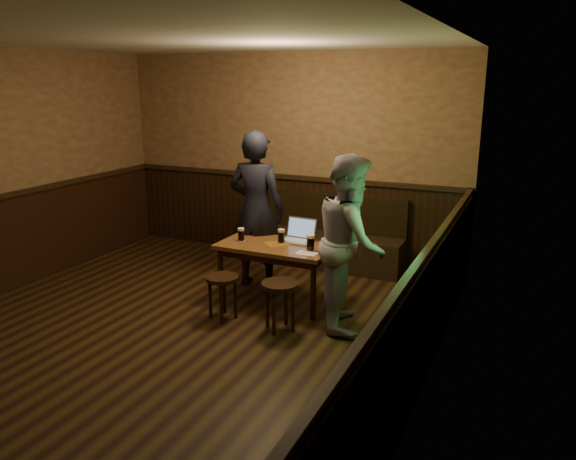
# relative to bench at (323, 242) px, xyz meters

# --- Properties ---
(room) EXTENTS (5.04, 6.04, 2.84)m
(room) POSITION_rel_bench_xyz_m (-0.62, -2.53, 0.89)
(room) COLOR black
(room) RESTS_ON ground
(bench) EXTENTS (2.20, 0.50, 0.95)m
(bench) POSITION_rel_bench_xyz_m (0.00, 0.00, 0.00)
(bench) COLOR black
(bench) RESTS_ON ground
(pub_table) EXTENTS (1.27, 0.74, 0.68)m
(pub_table) POSITION_rel_bench_xyz_m (-0.00, -1.44, 0.28)
(pub_table) COLOR brown
(pub_table) RESTS_ON ground
(stool_left) EXTENTS (0.46, 0.46, 0.47)m
(stool_left) POSITION_rel_bench_xyz_m (-0.32, -2.10, 0.06)
(stool_left) COLOR black
(stool_left) RESTS_ON ground
(stool_right) EXTENTS (0.37, 0.37, 0.50)m
(stool_right) POSITION_rel_bench_xyz_m (0.35, -2.11, 0.09)
(stool_right) COLOR black
(stool_right) RESTS_ON ground
(pint_left) EXTENTS (0.10, 0.10, 0.15)m
(pint_left) POSITION_rel_bench_xyz_m (-0.42, -1.49, 0.44)
(pint_left) COLOR #B31628
(pint_left) RESTS_ON pub_table
(pint_mid) EXTENTS (0.10, 0.10, 0.16)m
(pint_mid) POSITION_rel_bench_xyz_m (0.02, -1.38, 0.44)
(pint_mid) COLOR #B31628
(pint_mid) RESTS_ON pub_table
(pint_right) EXTENTS (0.11, 0.11, 0.17)m
(pint_right) POSITION_rel_bench_xyz_m (0.43, -1.51, 0.45)
(pint_right) COLOR #B31628
(pint_right) RESTS_ON pub_table
(laptop) EXTENTS (0.37, 0.31, 0.25)m
(laptop) POSITION_rel_bench_xyz_m (0.17, -1.22, 0.43)
(laptop) COLOR silver
(laptop) RESTS_ON pub_table
(menu) EXTENTS (0.22, 0.16, 0.00)m
(menu) POSITION_rel_bench_xyz_m (0.43, -1.63, 0.37)
(menu) COLOR silver
(menu) RESTS_ON pub_table
(person_suit) EXTENTS (0.71, 0.49, 1.88)m
(person_suit) POSITION_rel_bench_xyz_m (-0.44, -1.07, 0.63)
(person_suit) COLOR black
(person_suit) RESTS_ON ground
(person_grey) EXTENTS (0.92, 1.03, 1.76)m
(person_grey) POSITION_rel_bench_xyz_m (0.93, -1.69, 0.57)
(person_grey) COLOR gray
(person_grey) RESTS_ON ground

